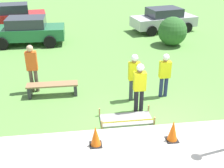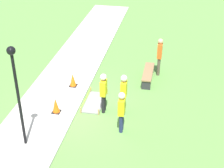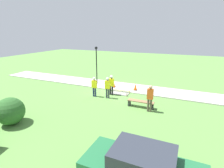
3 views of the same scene
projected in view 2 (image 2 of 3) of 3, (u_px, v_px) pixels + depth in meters
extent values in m
plane|color=#5B8E42|center=(78.00, 111.00, 14.06)|extent=(60.00, 60.00, 0.00)
cube|color=#BCB7AD|center=(48.00, 106.00, 14.25)|extent=(28.00, 2.61, 0.10)
cube|color=gray|center=(95.00, 103.00, 14.54)|extent=(1.66, 0.74, 0.06)
cube|color=tan|center=(91.00, 90.00, 15.25)|extent=(0.05, 0.05, 0.28)
cube|color=tan|center=(81.00, 110.00, 13.84)|extent=(0.05, 0.05, 0.28)
cube|color=tan|center=(107.00, 91.00, 15.13)|extent=(0.05, 0.05, 0.28)
cube|color=tan|center=(99.00, 112.00, 13.72)|extent=(0.05, 0.05, 0.28)
cube|color=yellow|center=(86.00, 98.00, 14.51)|extent=(1.66, 0.00, 0.04)
cube|color=black|center=(73.00, 86.00, 15.63)|extent=(0.34, 0.34, 0.02)
cone|color=orange|center=(73.00, 80.00, 15.48)|extent=(0.29, 0.29, 0.58)
cube|color=black|center=(56.00, 112.00, 13.80)|extent=(0.34, 0.34, 0.02)
cone|color=orange|center=(56.00, 105.00, 13.64)|extent=(0.29, 0.29, 0.62)
cube|color=#2D2D33|center=(150.00, 68.00, 16.89)|extent=(0.12, 0.40, 0.43)
cube|color=#2D2D33|center=(146.00, 85.00, 15.46)|extent=(0.12, 0.40, 0.43)
cube|color=olive|center=(148.00, 72.00, 16.06)|extent=(1.88, 0.44, 0.06)
cylinder|color=#383D47|center=(124.00, 104.00, 13.79)|extent=(0.14, 0.14, 0.81)
cylinder|color=#383D47|center=(123.00, 106.00, 13.64)|extent=(0.14, 0.14, 0.81)
cube|color=yellow|center=(124.00, 89.00, 13.35)|extent=(0.40, 0.22, 0.64)
sphere|color=#A37A5B|center=(124.00, 80.00, 13.14)|extent=(0.22, 0.22, 0.22)
sphere|color=white|center=(124.00, 78.00, 13.11)|extent=(0.25, 0.25, 0.25)
cylinder|color=navy|center=(122.00, 121.00, 12.80)|extent=(0.14, 0.14, 0.77)
cylinder|color=navy|center=(121.00, 124.00, 12.65)|extent=(0.14, 0.14, 0.77)
cube|color=yellow|center=(122.00, 107.00, 12.38)|extent=(0.40, 0.22, 0.61)
sphere|color=#A37A5B|center=(122.00, 97.00, 12.18)|extent=(0.21, 0.21, 0.21)
sphere|color=white|center=(122.00, 96.00, 12.15)|extent=(0.24, 0.24, 0.24)
cylinder|color=black|center=(104.00, 102.00, 13.91)|extent=(0.14, 0.14, 0.80)
cylinder|color=black|center=(103.00, 104.00, 13.76)|extent=(0.14, 0.14, 0.80)
cube|color=yellow|center=(104.00, 88.00, 13.48)|extent=(0.40, 0.22, 0.63)
sphere|color=brown|center=(103.00, 78.00, 13.27)|extent=(0.22, 0.22, 0.22)
sphere|color=white|center=(103.00, 77.00, 13.24)|extent=(0.25, 0.25, 0.25)
cylinder|color=brown|center=(159.00, 65.00, 16.67)|extent=(0.14, 0.14, 0.90)
cylinder|color=brown|center=(159.00, 67.00, 16.51)|extent=(0.14, 0.14, 0.90)
cube|color=#E55B1E|center=(160.00, 51.00, 16.19)|extent=(0.40, 0.22, 0.71)
sphere|color=tan|center=(161.00, 41.00, 15.95)|extent=(0.24, 0.24, 0.24)
cylinder|color=black|center=(19.00, 102.00, 11.27)|extent=(0.10, 0.10, 3.47)
sphere|color=black|center=(11.00, 51.00, 10.36)|extent=(0.28, 0.28, 0.28)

